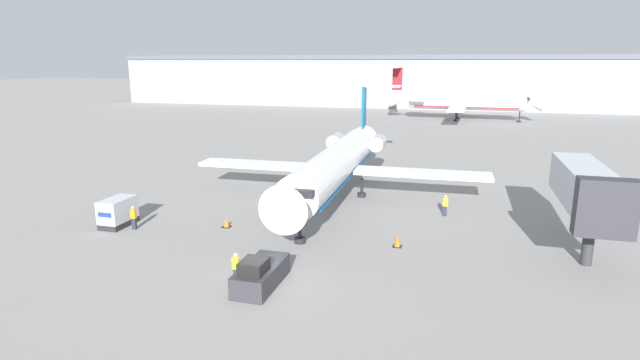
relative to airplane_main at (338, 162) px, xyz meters
The scene contains 12 objects.
ground_plane 20.19m from the airplane_main, 88.90° to the right, with size 600.00×600.00×0.00m, color gray.
terminal_building 100.18m from the airplane_main, 89.78° to the left, with size 180.00×16.80×14.22m.
airplane_main is the anchor object (origin of this frame).
pushback_tug 19.69m from the airplane_main, 89.11° to the right, with size 1.94×4.59×1.95m.
luggage_cart 19.36m from the airplane_main, 139.37° to the right, with size 1.66×3.01×2.20m.
worker_near_tug 19.73m from the airplane_main, 93.52° to the right, with size 0.40×0.26×1.84m.
worker_by_wing 10.69m from the airplane_main, 16.33° to the right, with size 0.40×0.25×1.80m.
worker_on_apron 18.41m from the airplane_main, 134.85° to the right, with size 0.40×0.26×1.85m.
traffic_cone_left 12.65m from the airplane_main, 120.95° to the right, with size 0.67×0.67×0.71m.
traffic_cone_right 13.52m from the airplane_main, 57.55° to the right, with size 0.62×0.62×0.82m.
airplane_parked_far_left 69.91m from the airplane_main, 81.21° to the left, with size 31.69×31.80×11.34m.
jet_bridge 20.98m from the airplane_main, 24.98° to the right, with size 3.20×11.42×6.19m.
Camera 1 is at (10.44, -24.19, 12.61)m, focal length 28.00 mm.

